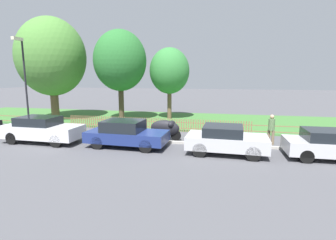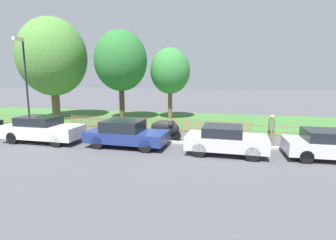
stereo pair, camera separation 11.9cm
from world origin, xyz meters
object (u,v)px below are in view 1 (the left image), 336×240
Objects in this scene: pedestrian_near_fence at (271,128)px; parked_car_black_saloon at (42,129)px; parked_car_navy_estate at (126,133)px; covered_motorcycle at (166,128)px; tree_nearest_kerb at (51,57)px; tree_behind_motorcycle at (120,61)px; street_lamp at (24,75)px; tree_mid_park at (169,71)px; parked_car_red_compact at (226,139)px; parked_car_white_van at (329,144)px.

parked_car_black_saloon is at bearing 41.58° from pedestrian_near_fence.
parked_car_navy_estate is at bearing 2.52° from parked_car_black_saloon.
covered_motorcycle is at bearing 17.90° from parked_car_black_saloon.
tree_behind_motorcycle is (5.69, 0.67, -0.33)m from tree_nearest_kerb.
tree_nearest_kerb reaches higher than covered_motorcycle.
street_lamp is (-14.65, -0.37, 2.78)m from pedestrian_near_fence.
tree_mid_park reaches higher than covered_motorcycle.
parked_car_navy_estate is 2.22× the size of covered_motorcycle.
tree_mid_park reaches higher than parked_car_red_compact.
tree_mid_park reaches higher than street_lamp.
parked_car_red_compact is 2.00× the size of covered_motorcycle.
parked_car_navy_estate is 9.83m from tree_mid_park.
covered_motorcycle is at bearing 165.14° from parked_car_white_van.
tree_mid_park is at bearing 13.42° from tree_nearest_kerb.
parked_car_red_compact is at bearing -63.44° from tree_mid_park.
covered_motorcycle is 5.72m from pedestrian_near_fence.
tree_mid_park is at bearing -14.22° from pedestrian_near_fence.
pedestrian_near_fence is at bearing -45.55° from tree_mid_park.
street_lamp is at bearing -122.92° from tree_behind_motorcycle.
covered_motorcycle is 0.32× the size of tree_mid_park.
street_lamp is (-12.30, 1.85, 3.00)m from parked_car_red_compact.
tree_mid_park is (-9.13, 9.28, 3.34)m from parked_car_white_van.
street_lamp reaches higher than covered_motorcycle.
covered_motorcycle is (-7.78, 1.89, 0.02)m from parked_car_white_van.
parked_car_red_compact is 1.01× the size of parked_car_white_van.
parked_car_navy_estate is 7.66m from pedestrian_near_fence.
pedestrian_near_fence is at bearing 17.35° from parked_car_navy_estate.
pedestrian_near_fence reaches higher than parked_car_black_saloon.
parked_car_black_saloon is 2.30× the size of covered_motorcycle.
parked_car_black_saloon is 14.29m from parked_car_white_van.
tree_mid_park is at bearing 133.35° from parked_car_white_van.
tree_behind_motorcycle is at bearing 80.21° from parked_car_black_saloon.
parked_car_navy_estate reaches higher than parked_car_red_compact.
parked_car_white_van is at bearing -30.99° from tree_behind_motorcycle.
parked_car_navy_estate is 9.35m from tree_behind_motorcycle.
parked_car_red_compact is 0.52× the size of tree_behind_motorcycle.
street_lamp is (-7.28, 1.69, 2.99)m from parked_car_navy_estate.
tree_nearest_kerb reaches higher than tree_behind_motorcycle.
tree_nearest_kerb is (-4.24, 7.16, 4.39)m from parked_car_black_saloon.
parked_car_navy_estate is 0.70× the size of tree_mid_park.
parked_car_white_van is 2.95m from pedestrian_near_fence.
parked_car_red_compact is at bearing -8.56° from street_lamp.
tree_behind_motorcycle is 12.76m from pedestrian_near_fence.
tree_nearest_kerb is at bearing 158.03° from parked_car_white_van.
parked_car_white_van is 0.45× the size of tree_nearest_kerb.
tree_nearest_kerb is at bearing 144.17° from parked_car_navy_estate.
covered_motorcycle is 0.32× the size of street_lamp.
pedestrian_near_fence is (-2.07, 2.08, 0.25)m from parked_car_white_van.
parked_car_red_compact is 16.44m from tree_nearest_kerb.
covered_motorcycle is 8.21m from tree_mid_park.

